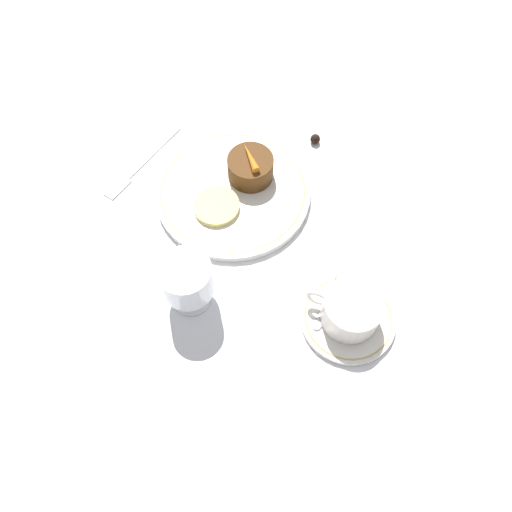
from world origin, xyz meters
TOP-DOWN VIEW (x-y plane):
  - ground_plane at (0.00, 0.00)m, footprint 3.00×3.00m
  - dinner_plate at (0.03, -0.04)m, footprint 0.27×0.27m
  - saucer at (-0.22, 0.11)m, footprint 0.15×0.15m
  - coffee_cup at (-0.22, 0.11)m, footprint 0.11×0.09m
  - spoon at (-0.18, 0.10)m, footprint 0.02×0.11m
  - wine_glass at (0.01, 0.16)m, footprint 0.08×0.08m
  - fork at (0.21, -0.03)m, footprint 0.06×0.19m
  - dessert_cake at (0.01, -0.08)m, footprint 0.08×0.08m
  - carrot_garnish at (0.01, -0.08)m, footprint 0.05×0.05m
  - pineapple_slice at (0.04, 0.00)m, footprint 0.08×0.08m
  - chocolate_truffle at (-0.07, -0.21)m, footprint 0.02×0.02m

SIDE VIEW (x-z plane):
  - ground_plane at x=0.00m, z-range 0.00..0.00m
  - fork at x=0.21m, z-range 0.00..0.01m
  - saucer at x=-0.22m, z-range 0.00..0.01m
  - dinner_plate at x=0.03m, z-range 0.00..0.02m
  - chocolate_truffle at x=-0.07m, z-range 0.00..0.02m
  - spoon at x=-0.18m, z-range 0.01..0.01m
  - pineapple_slice at x=0.04m, z-range 0.01..0.02m
  - dessert_cake at x=0.01m, z-range 0.01..0.06m
  - coffee_cup at x=-0.22m, z-range 0.01..0.07m
  - carrot_garnish at x=0.01m, z-range 0.06..0.07m
  - wine_glass at x=0.01m, z-range 0.02..0.12m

